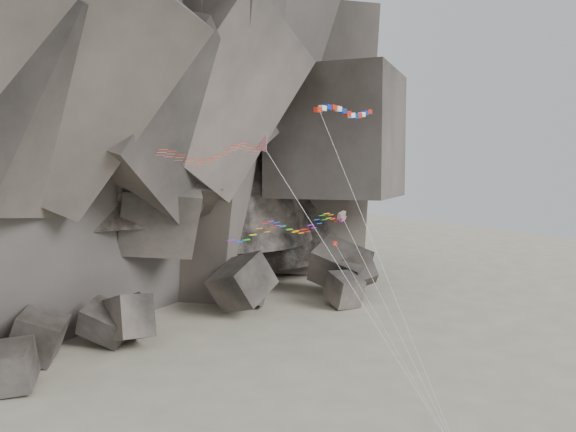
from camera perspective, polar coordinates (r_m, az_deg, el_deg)
headland at (r=106.96m, az=-23.79°, el=15.62°), size 110.00×70.00×84.00m
boulder_field at (r=80.09m, az=-7.20°, el=-9.26°), size 72.61×16.28×10.01m
delta_kite at (r=37.49m, az=-8.01°, el=6.33°), size 18.69×10.55×23.94m
banner_kite at (r=51.16m, az=5.97°, el=10.24°), size 8.51×15.55×26.64m
parafoil_kite at (r=44.36m, az=-0.19°, el=-1.06°), size 13.80×13.40×17.41m
pennant_kite at (r=45.45m, az=7.58°, el=-7.61°), size 3.02×10.82×15.27m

